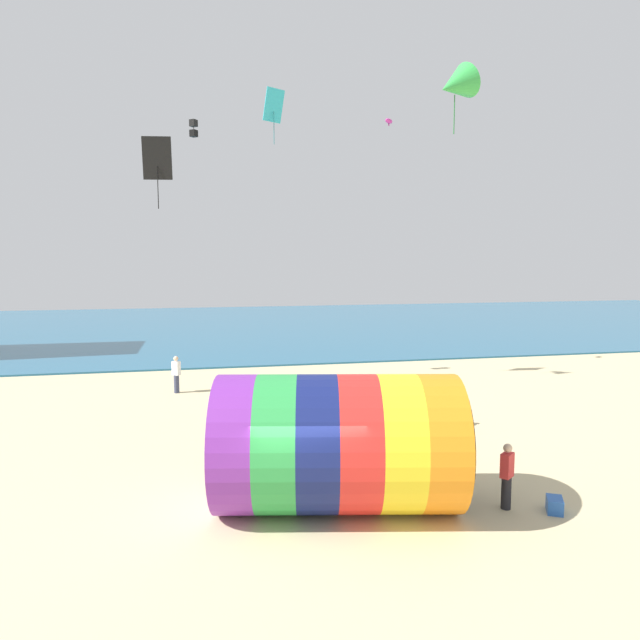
{
  "coord_description": "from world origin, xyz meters",
  "views": [
    {
      "loc": [
        -2.2,
        -12.49,
        6.08
      ],
      "look_at": [
        0.96,
        2.48,
        4.43
      ],
      "focal_mm": 32.0,
      "sensor_mm": 36.0,
      "label": 1
    }
  ],
  "objects_px": {
    "kite_cyan_diamond": "(274,106)",
    "giant_inflatable_tube": "(338,443)",
    "kite_black_box": "(194,128)",
    "kite_magenta_parafoil": "(389,121)",
    "kite_black_diamond": "(157,159)",
    "kite_green_delta": "(455,85)",
    "kite_handler": "(507,476)",
    "cooler_box": "(555,505)",
    "bystander_near_water": "(176,374)",
    "bystander_mid_beach": "(437,406)"
  },
  "relations": [
    {
      "from": "bystander_near_water",
      "to": "kite_handler",
      "type": "bearing_deg",
      "value": -59.42
    },
    {
      "from": "kite_black_diamond",
      "to": "bystander_near_water",
      "type": "relative_size",
      "value": 1.52
    },
    {
      "from": "cooler_box",
      "to": "kite_cyan_diamond",
      "type": "bearing_deg",
      "value": 107.69
    },
    {
      "from": "giant_inflatable_tube",
      "to": "kite_cyan_diamond",
      "type": "relative_size",
      "value": 2.6
    },
    {
      "from": "bystander_near_water",
      "to": "cooler_box",
      "type": "distance_m",
      "value": 17.33
    },
    {
      "from": "kite_green_delta",
      "to": "kite_black_diamond",
      "type": "xyz_separation_m",
      "value": [
        -9.21,
        5.12,
        -1.69
      ]
    },
    {
      "from": "kite_handler",
      "to": "kite_cyan_diamond",
      "type": "bearing_deg",
      "value": 104.4
    },
    {
      "from": "kite_handler",
      "to": "kite_green_delta",
      "type": "xyz_separation_m",
      "value": [
        0.58,
        4.74,
        10.55
      ]
    },
    {
      "from": "kite_black_diamond",
      "to": "kite_cyan_diamond",
      "type": "height_order",
      "value": "kite_cyan_diamond"
    },
    {
      "from": "giant_inflatable_tube",
      "to": "kite_cyan_diamond",
      "type": "xyz_separation_m",
      "value": [
        0.29,
        13.7,
        11.35
      ]
    },
    {
      "from": "giant_inflatable_tube",
      "to": "cooler_box",
      "type": "relative_size",
      "value": 12.16
    },
    {
      "from": "kite_black_box",
      "to": "bystander_near_water",
      "type": "distance_m",
      "value": 11.44
    },
    {
      "from": "giant_inflatable_tube",
      "to": "kite_black_box",
      "type": "bearing_deg",
      "value": 102.48
    },
    {
      "from": "kite_green_delta",
      "to": "kite_black_diamond",
      "type": "relative_size",
      "value": 0.84
    },
    {
      "from": "giant_inflatable_tube",
      "to": "kite_black_diamond",
      "type": "bearing_deg",
      "value": 117.07
    },
    {
      "from": "bystander_mid_beach",
      "to": "cooler_box",
      "type": "distance_m",
      "value": 7.12
    },
    {
      "from": "kite_green_delta",
      "to": "cooler_box",
      "type": "height_order",
      "value": "kite_green_delta"
    },
    {
      "from": "kite_black_box",
      "to": "kite_handler",
      "type": "bearing_deg",
      "value": -65.12
    },
    {
      "from": "kite_magenta_parafoil",
      "to": "bystander_mid_beach",
      "type": "xyz_separation_m",
      "value": [
        -1.54,
        -10.47,
        -12.43
      ]
    },
    {
      "from": "kite_handler",
      "to": "cooler_box",
      "type": "bearing_deg",
      "value": -22.52
    },
    {
      "from": "kite_green_delta",
      "to": "kite_black_diamond",
      "type": "height_order",
      "value": "kite_green_delta"
    },
    {
      "from": "giant_inflatable_tube",
      "to": "kite_green_delta",
      "type": "distance_m",
      "value": 11.44
    },
    {
      "from": "kite_magenta_parafoil",
      "to": "kite_black_diamond",
      "type": "height_order",
      "value": "kite_magenta_parafoil"
    },
    {
      "from": "kite_handler",
      "to": "bystander_mid_beach",
      "type": "height_order",
      "value": "kite_handler"
    },
    {
      "from": "kite_black_box",
      "to": "kite_black_diamond",
      "type": "xyz_separation_m",
      "value": [
        -1.3,
        -5.96,
        -2.44
      ]
    },
    {
      "from": "kite_black_box",
      "to": "kite_black_diamond",
      "type": "bearing_deg",
      "value": -102.26
    },
    {
      "from": "kite_black_diamond",
      "to": "bystander_mid_beach",
      "type": "xyz_separation_m",
      "value": [
        9.73,
        -3.2,
        -8.89
      ]
    },
    {
      "from": "kite_green_delta",
      "to": "giant_inflatable_tube",
      "type": "bearing_deg",
      "value": -139.71
    },
    {
      "from": "kite_black_box",
      "to": "kite_black_diamond",
      "type": "distance_m",
      "value": 6.57
    },
    {
      "from": "kite_black_box",
      "to": "kite_cyan_diamond",
      "type": "relative_size",
      "value": 0.34
    },
    {
      "from": "kite_green_delta",
      "to": "kite_black_box",
      "type": "height_order",
      "value": "kite_black_box"
    },
    {
      "from": "kite_black_box",
      "to": "bystander_near_water",
      "type": "xyz_separation_m",
      "value": [
        -1.01,
        -1.69,
        -11.26
      ]
    },
    {
      "from": "kite_green_delta",
      "to": "kite_magenta_parafoil",
      "type": "height_order",
      "value": "kite_magenta_parafoil"
    },
    {
      "from": "kite_cyan_diamond",
      "to": "bystander_mid_beach",
      "type": "distance_m",
      "value": 15.31
    },
    {
      "from": "giant_inflatable_tube",
      "to": "cooler_box",
      "type": "bearing_deg",
      "value": -14.06
    },
    {
      "from": "giant_inflatable_tube",
      "to": "kite_black_box",
      "type": "height_order",
      "value": "kite_black_box"
    },
    {
      "from": "kite_green_delta",
      "to": "kite_magenta_parafoil",
      "type": "relative_size",
      "value": 2.91
    },
    {
      "from": "bystander_near_water",
      "to": "bystander_mid_beach",
      "type": "bearing_deg",
      "value": -38.34
    },
    {
      "from": "kite_handler",
      "to": "kite_green_delta",
      "type": "height_order",
      "value": "kite_green_delta"
    },
    {
      "from": "kite_magenta_parafoil",
      "to": "bystander_near_water",
      "type": "xyz_separation_m",
      "value": [
        -10.98,
        -3.0,
        -12.37
      ]
    },
    {
      "from": "kite_green_delta",
      "to": "kite_black_diamond",
      "type": "distance_m",
      "value": 10.67
    },
    {
      "from": "bystander_near_water",
      "to": "cooler_box",
      "type": "bearing_deg",
      "value": -57.18
    },
    {
      "from": "kite_black_diamond",
      "to": "bystander_near_water",
      "type": "xyz_separation_m",
      "value": [
        0.28,
        4.27,
        -8.83
      ]
    },
    {
      "from": "kite_cyan_diamond",
      "to": "giant_inflatable_tube",
      "type": "bearing_deg",
      "value": -91.2
    },
    {
      "from": "kite_magenta_parafoil",
      "to": "kite_black_box",
      "type": "distance_m",
      "value": 10.12
    },
    {
      "from": "kite_green_delta",
      "to": "bystander_near_water",
      "type": "height_order",
      "value": "kite_green_delta"
    },
    {
      "from": "kite_cyan_diamond",
      "to": "bystander_mid_beach",
      "type": "xyz_separation_m",
      "value": [
        4.83,
        -7.88,
        -12.2
      ]
    },
    {
      "from": "kite_black_box",
      "to": "cooler_box",
      "type": "xyz_separation_m",
      "value": [
        8.38,
        -16.25,
        -11.95
      ]
    },
    {
      "from": "kite_magenta_parafoil",
      "to": "kite_black_diamond",
      "type": "xyz_separation_m",
      "value": [
        -11.27,
        -7.27,
        -3.54
      ]
    },
    {
      "from": "kite_magenta_parafoil",
      "to": "kite_cyan_diamond",
      "type": "height_order",
      "value": "kite_cyan_diamond"
    }
  ]
}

